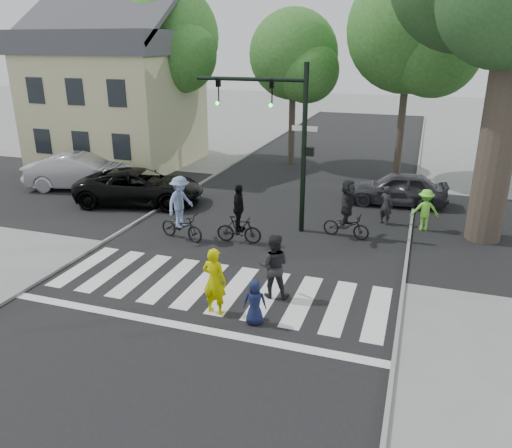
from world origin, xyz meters
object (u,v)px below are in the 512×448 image
at_px(pedestrian_adult, 273,266).
at_px(cyclist_mid, 239,219).
at_px(pedestrian_child, 255,302).
at_px(car_suv, 140,187).
at_px(car_silver, 81,172).
at_px(car_grey, 397,188).
at_px(traffic_signal, 281,124).
at_px(cyclist_left, 181,213).
at_px(cyclist_right, 347,212).
at_px(pedestrian_woman, 214,281).

xyz_separation_m(pedestrian_adult, cyclist_mid, (-2.27, 3.40, -0.05)).
relative_size(pedestrian_child, car_suv, 0.22).
relative_size(car_silver, car_grey, 1.20).
xyz_separation_m(traffic_signal, cyclist_mid, (-0.96, -1.78, -3.04)).
distance_m(cyclist_left, car_silver, 8.66).
distance_m(car_suv, car_silver, 4.07).
bearing_deg(cyclist_right, pedestrian_adult, -103.24).
xyz_separation_m(traffic_signal, car_suv, (-6.57, 1.08, -3.15)).
height_order(pedestrian_child, car_grey, car_grey).
height_order(pedestrian_woman, cyclist_mid, cyclist_mid).
bearing_deg(car_silver, pedestrian_child, -144.00).
height_order(cyclist_left, cyclist_right, cyclist_left).
xyz_separation_m(pedestrian_adult, car_suv, (-7.88, 6.26, -0.16)).
xyz_separation_m(traffic_signal, car_grey, (3.95, 4.48, -3.19)).
relative_size(pedestrian_woman, cyclist_left, 0.78).
height_order(cyclist_mid, cyclist_right, cyclist_right).
relative_size(pedestrian_woman, cyclist_mid, 0.86).
xyz_separation_m(pedestrian_child, cyclist_left, (-4.28, 4.56, 0.40)).
bearing_deg(pedestrian_woman, cyclist_mid, -71.12).
bearing_deg(cyclist_mid, pedestrian_adult, -56.31).
height_order(pedestrian_woman, car_suv, pedestrian_woman).
relative_size(cyclist_mid, car_grey, 0.50).
bearing_deg(car_suv, pedestrian_child, -147.73).
bearing_deg(car_suv, car_grey, -85.10).
height_order(traffic_signal, car_grey, traffic_signal).
distance_m(cyclist_left, cyclist_right, 5.86).
xyz_separation_m(traffic_signal, cyclist_left, (-2.99, -2.14, -2.90)).
height_order(traffic_signal, car_silver, traffic_signal).
height_order(cyclist_mid, car_suv, cyclist_mid).
bearing_deg(pedestrian_woman, cyclist_right, -104.46).
bearing_deg(pedestrian_child, car_suv, -59.93).
xyz_separation_m(cyclist_left, car_grey, (6.94, 6.62, -0.28)).
bearing_deg(traffic_signal, pedestrian_woman, -88.74).
distance_m(traffic_signal, cyclist_right, 3.87).
bearing_deg(car_grey, pedestrian_adult, -19.49).
bearing_deg(pedestrian_adult, pedestrian_child, 77.89).
xyz_separation_m(car_suv, car_silver, (-3.89, 1.16, 0.08)).
xyz_separation_m(cyclist_mid, car_suv, (-5.61, 2.86, -0.11)).
bearing_deg(car_grey, cyclist_mid, -42.30).
distance_m(traffic_signal, pedestrian_adult, 6.12).
height_order(pedestrian_woman, cyclist_right, cyclist_right).
distance_m(pedestrian_child, car_grey, 11.49).
distance_m(traffic_signal, car_silver, 11.13).
xyz_separation_m(pedestrian_adult, car_silver, (-11.77, 7.42, -0.08)).
height_order(traffic_signal, pedestrian_adult, traffic_signal).
relative_size(traffic_signal, pedestrian_child, 5.07).
relative_size(traffic_signal, car_grey, 1.43).
relative_size(traffic_signal, pedestrian_adult, 3.29).
distance_m(pedestrian_adult, cyclist_left, 5.27).
height_order(pedestrian_child, car_suv, car_suv).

